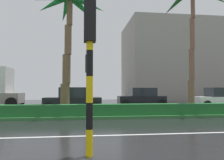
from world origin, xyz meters
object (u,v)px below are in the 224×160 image
object	(u,v)px
palm_tree_centre_left	(69,14)
traffic_signal_foreground	(90,47)
car_in_traffic_second	(73,99)
car_in_traffic_third	(142,97)
palm_tree_centre	(193,3)
traffic_signal_median_right	(88,73)
car_in_traffic_fourth	(220,98)

from	to	relation	value
palm_tree_centre_left	traffic_signal_foreground	xyz separation A→B (m)	(1.04, -8.00, -3.50)
palm_tree_centre_left	car_in_traffic_second	distance (m)	6.65
palm_tree_centre_left	car_in_traffic_third	xyz separation A→B (m)	(6.30, 7.05, -5.21)
palm_tree_centre	traffic_signal_median_right	xyz separation A→B (m)	(-6.66, -1.12, -4.65)
palm_tree_centre	traffic_signal_foreground	xyz separation A→B (m)	(-6.76, -8.00, -4.57)
palm_tree_centre	car_in_traffic_fourth	size ratio (longest dim) A/B	1.98
palm_tree_centre_left	traffic_signal_median_right	size ratio (longest dim) A/B	2.23
palm_tree_centre_left	car_in_traffic_third	world-z (taller)	palm_tree_centre_left
traffic_signal_median_right	palm_tree_centre_left	bearing A→B (deg)	135.44
palm_tree_centre	car_in_traffic_fourth	bearing A→B (deg)	43.14
palm_tree_centre	car_in_traffic_second	bearing A→B (deg)	151.68
palm_tree_centre	car_in_traffic_second	xyz separation A→B (m)	(-7.64, 4.12, -6.28)
car_in_traffic_third	car_in_traffic_fourth	size ratio (longest dim) A/B	1.00
traffic_signal_median_right	car_in_traffic_second	distance (m)	5.57
car_in_traffic_fourth	traffic_signal_median_right	bearing A→B (deg)	25.66
palm_tree_centre_left	traffic_signal_median_right	xyz separation A→B (m)	(1.13, -1.11, -3.58)
car_in_traffic_second	car_in_traffic_third	distance (m)	6.81
palm_tree_centre_left	traffic_signal_foreground	distance (m)	8.79
car_in_traffic_third	car_in_traffic_fourth	bearing A→B (deg)	155.41
palm_tree_centre_left	car_in_traffic_fourth	world-z (taller)	palm_tree_centre_left
traffic_signal_median_right	car_in_traffic_fourth	size ratio (longest dim) A/B	0.78
car_in_traffic_second	car_in_traffic_third	bearing A→B (deg)	-154.59
traffic_signal_median_right	car_in_traffic_fourth	bearing A→B (deg)	25.66
traffic_signal_foreground	car_in_traffic_second	world-z (taller)	traffic_signal_foreground
car_in_traffic_second	car_in_traffic_fourth	xyz separation A→B (m)	(12.21, 0.15, 0.00)
car_in_traffic_second	car_in_traffic_third	world-z (taller)	same
car_in_traffic_second	car_in_traffic_third	size ratio (longest dim) A/B	1.00
palm_tree_centre	car_in_traffic_third	bearing A→B (deg)	101.95
palm_tree_centre_left	traffic_signal_median_right	distance (m)	3.91
traffic_signal_median_right	car_in_traffic_second	size ratio (longest dim) A/B	0.78
car_in_traffic_second	palm_tree_centre	bearing A→B (deg)	151.68
palm_tree_centre	car_in_traffic_third	distance (m)	9.56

